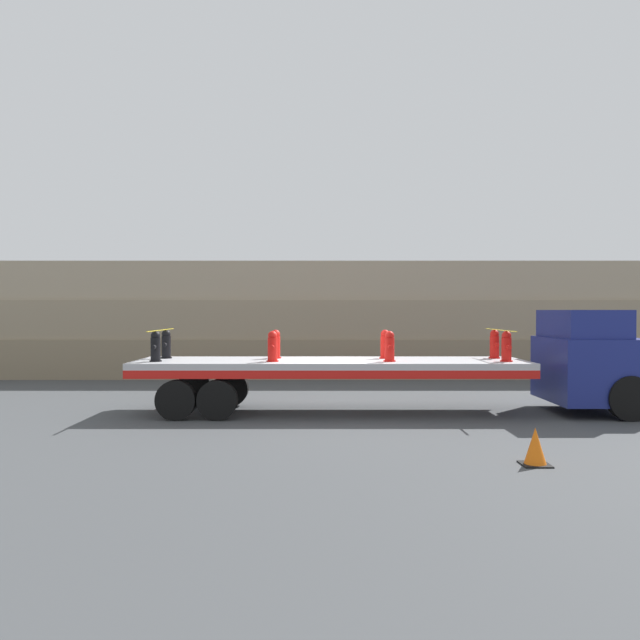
{
  "coord_description": "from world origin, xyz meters",
  "views": [
    {
      "loc": [
        -0.27,
        -15.87,
        2.6
      ],
      "look_at": [
        -0.32,
        0.0,
        2.37
      ],
      "focal_mm": 35.0,
      "sensor_mm": 36.0,
      "label": 1
    }
  ],
  "objects_px": {
    "fire_hydrant_red_near_1": "(274,347)",
    "traffic_cone": "(537,447)",
    "fire_hydrant_red_far_1": "(278,344)",
    "fire_hydrant_red_far_2": "(387,345)",
    "fire_hydrant_red_near_3": "(509,347)",
    "truck_cab": "(595,361)",
    "fire_hydrant_red_near_2": "(391,347)",
    "fire_hydrant_red_far_3": "(496,345)",
    "fire_hydrant_black_far_0": "(168,344)",
    "fire_hydrant_black_near_0": "(158,347)",
    "flatbed_trailer": "(306,370)"
  },
  "relations": [
    {
      "from": "fire_hydrant_black_near_0",
      "to": "fire_hydrant_red_far_3",
      "type": "distance_m",
      "value": 8.72
    },
    {
      "from": "truck_cab",
      "to": "fire_hydrant_red_near_1",
      "type": "xyz_separation_m",
      "value": [
        -8.14,
        -0.53,
        0.38
      ]
    },
    {
      "from": "fire_hydrant_black_near_0",
      "to": "traffic_cone",
      "type": "xyz_separation_m",
      "value": [
        7.68,
        -4.9,
        -1.4
      ]
    },
    {
      "from": "fire_hydrant_black_near_0",
      "to": "fire_hydrant_red_far_3",
      "type": "height_order",
      "value": "same"
    },
    {
      "from": "fire_hydrant_red_near_2",
      "to": "fire_hydrant_red_far_2",
      "type": "xyz_separation_m",
      "value": [
        0.0,
        1.06,
        0.0
      ]
    },
    {
      "from": "traffic_cone",
      "to": "fire_hydrant_red_near_2",
      "type": "bearing_deg",
      "value": 111.3
    },
    {
      "from": "fire_hydrant_red_far_2",
      "to": "truck_cab",
      "type": "bearing_deg",
      "value": -5.74
    },
    {
      "from": "fire_hydrant_red_near_1",
      "to": "fire_hydrant_red_far_2",
      "type": "bearing_deg",
      "value": 20.12
    },
    {
      "from": "fire_hydrant_red_far_1",
      "to": "fire_hydrant_red_far_3",
      "type": "xyz_separation_m",
      "value": [
        5.77,
        0.0,
        0.0
      ]
    },
    {
      "from": "fire_hydrant_black_far_0",
      "to": "fire_hydrant_red_far_1",
      "type": "distance_m",
      "value": 2.89
    },
    {
      "from": "truck_cab",
      "to": "fire_hydrant_red_near_3",
      "type": "distance_m",
      "value": 2.46
    },
    {
      "from": "fire_hydrant_red_far_2",
      "to": "fire_hydrant_red_near_3",
      "type": "relative_size",
      "value": 1.0
    },
    {
      "from": "flatbed_trailer",
      "to": "traffic_cone",
      "type": "height_order",
      "value": "flatbed_trailer"
    },
    {
      "from": "fire_hydrant_black_far_0",
      "to": "fire_hydrant_red_near_2",
      "type": "relative_size",
      "value": 1.0
    },
    {
      "from": "fire_hydrant_red_near_1",
      "to": "fire_hydrant_black_near_0",
      "type": "bearing_deg",
      "value": 180.0
    },
    {
      "from": "fire_hydrant_red_far_1",
      "to": "traffic_cone",
      "type": "height_order",
      "value": "fire_hydrant_red_far_1"
    },
    {
      "from": "flatbed_trailer",
      "to": "fire_hydrant_red_near_3",
      "type": "bearing_deg",
      "value": -6.02
    },
    {
      "from": "fire_hydrant_red_far_3",
      "to": "fire_hydrant_black_near_0",
      "type": "bearing_deg",
      "value": -173.04
    },
    {
      "from": "truck_cab",
      "to": "traffic_cone",
      "type": "distance_m",
      "value": 6.46
    },
    {
      "from": "fire_hydrant_black_near_0",
      "to": "fire_hydrant_red_far_2",
      "type": "xyz_separation_m",
      "value": [
        5.77,
        1.06,
        0.0
      ]
    },
    {
      "from": "fire_hydrant_red_far_2",
      "to": "fire_hydrant_red_near_3",
      "type": "xyz_separation_m",
      "value": [
        2.89,
        -1.06,
        0.0
      ]
    },
    {
      "from": "fire_hydrant_red_far_2",
      "to": "fire_hydrant_red_near_1",
      "type": "bearing_deg",
      "value": -159.88
    },
    {
      "from": "fire_hydrant_black_near_0",
      "to": "fire_hydrant_red_near_2",
      "type": "xyz_separation_m",
      "value": [
        5.77,
        0.0,
        0.0
      ]
    },
    {
      "from": "fire_hydrant_red_far_2",
      "to": "fire_hydrant_red_far_3",
      "type": "relative_size",
      "value": 1.0
    },
    {
      "from": "fire_hydrant_red_near_1",
      "to": "fire_hydrant_red_near_2",
      "type": "bearing_deg",
      "value": 0.0
    },
    {
      "from": "fire_hydrant_red_near_2",
      "to": "traffic_cone",
      "type": "height_order",
      "value": "fire_hydrant_red_near_2"
    },
    {
      "from": "fire_hydrant_red_near_1",
      "to": "fire_hydrant_red_far_1",
      "type": "height_order",
      "value": "same"
    },
    {
      "from": "fire_hydrant_red_far_2",
      "to": "traffic_cone",
      "type": "bearing_deg",
      "value": -72.22
    },
    {
      "from": "fire_hydrant_red_far_2",
      "to": "fire_hydrant_red_far_3",
      "type": "bearing_deg",
      "value": 0.0
    },
    {
      "from": "truck_cab",
      "to": "fire_hydrant_red_far_3",
      "type": "height_order",
      "value": "truck_cab"
    },
    {
      "from": "truck_cab",
      "to": "flatbed_trailer",
      "type": "distance_m",
      "value": 7.39
    },
    {
      "from": "fire_hydrant_black_far_0",
      "to": "fire_hydrant_red_far_2",
      "type": "relative_size",
      "value": 1.0
    },
    {
      "from": "fire_hydrant_black_near_0",
      "to": "fire_hydrant_red_far_1",
      "type": "distance_m",
      "value": 3.07
    },
    {
      "from": "traffic_cone",
      "to": "fire_hydrant_red_near_1",
      "type": "bearing_deg",
      "value": 134.4
    },
    {
      "from": "fire_hydrant_red_near_1",
      "to": "fire_hydrant_red_far_1",
      "type": "relative_size",
      "value": 1.0
    },
    {
      "from": "truck_cab",
      "to": "fire_hydrant_red_near_2",
      "type": "bearing_deg",
      "value": -174.26
    },
    {
      "from": "fire_hydrant_red_far_2",
      "to": "fire_hydrant_red_far_3",
      "type": "xyz_separation_m",
      "value": [
        2.89,
        0.0,
        0.0
      ]
    },
    {
      "from": "fire_hydrant_black_near_0",
      "to": "fire_hydrant_red_near_1",
      "type": "xyz_separation_m",
      "value": [
        2.89,
        0.0,
        0.0
      ]
    },
    {
      "from": "fire_hydrant_red_near_2",
      "to": "fire_hydrant_red_far_2",
      "type": "distance_m",
      "value": 1.06
    },
    {
      "from": "truck_cab",
      "to": "fire_hydrant_red_near_3",
      "type": "xyz_separation_m",
      "value": [
        -2.37,
        -0.53,
        0.38
      ]
    },
    {
      "from": "fire_hydrant_black_far_0",
      "to": "fire_hydrant_red_far_1",
      "type": "xyz_separation_m",
      "value": [
        2.89,
        0.0,
        0.0
      ]
    },
    {
      "from": "flatbed_trailer",
      "to": "fire_hydrant_red_far_3",
      "type": "bearing_deg",
      "value": 6.02
    },
    {
      "from": "fire_hydrant_black_near_0",
      "to": "fire_hydrant_red_far_3",
      "type": "xyz_separation_m",
      "value": [
        8.66,
        1.06,
        0.0
      ]
    },
    {
      "from": "fire_hydrant_red_near_1",
      "to": "traffic_cone",
      "type": "distance_m",
      "value": 7.0
    },
    {
      "from": "fire_hydrant_black_near_0",
      "to": "fire_hydrant_red_near_2",
      "type": "height_order",
      "value": "same"
    },
    {
      "from": "fire_hydrant_red_near_1",
      "to": "traffic_cone",
      "type": "height_order",
      "value": "fire_hydrant_red_near_1"
    },
    {
      "from": "fire_hydrant_red_far_1",
      "to": "fire_hydrant_red_near_2",
      "type": "bearing_deg",
      "value": -20.12
    },
    {
      "from": "fire_hydrant_red_near_1",
      "to": "traffic_cone",
      "type": "relative_size",
      "value": 1.19
    },
    {
      "from": "fire_hydrant_red_near_3",
      "to": "fire_hydrant_red_far_3",
      "type": "height_order",
      "value": "same"
    },
    {
      "from": "truck_cab",
      "to": "fire_hydrant_red_near_2",
      "type": "xyz_separation_m",
      "value": [
        -5.26,
        -0.53,
        0.38
      ]
    }
  ]
}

